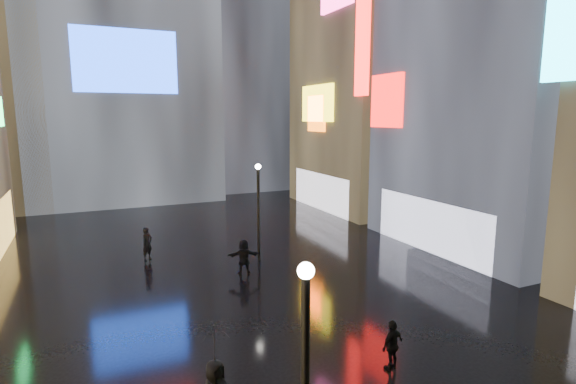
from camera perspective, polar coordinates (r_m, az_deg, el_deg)
ground at (r=24.37m, az=-7.85°, el=-8.76°), size 140.00×140.00×0.00m
building_right_far at (r=39.75m, az=10.96°, el=18.61°), size 10.28×12.00×28.00m
tower_flank_right at (r=51.49m, az=-6.85°, el=20.01°), size 12.00×12.00×34.00m
lamp_near at (r=8.68m, az=2.18°, el=-23.19°), size 0.30×0.30×5.20m
lamp_far at (r=23.72m, az=-3.77°, el=-1.84°), size 0.30×0.30×5.20m
pedestrian_3 at (r=14.74m, az=13.12°, el=-18.39°), size 0.99×0.64×1.57m
pedestrian_5 at (r=22.26m, az=-5.62°, el=-8.18°), size 1.67×0.85×1.72m
pedestrian_6 at (r=25.31m, az=-17.44°, el=-6.31°), size 0.78×0.73×1.78m
umbrella_2 at (r=11.62m, az=-9.38°, el=-18.35°), size 1.48×1.48×0.96m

